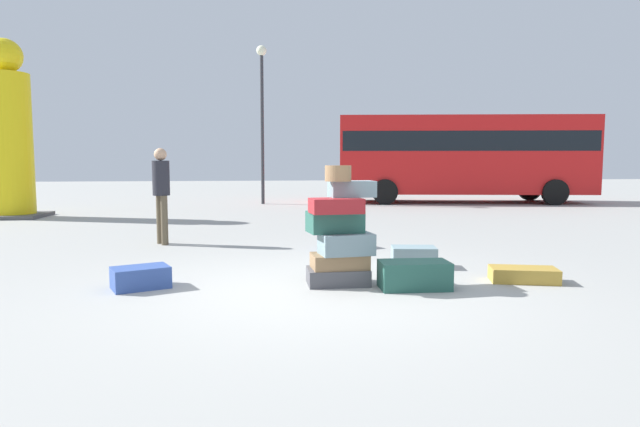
% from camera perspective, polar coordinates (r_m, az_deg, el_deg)
% --- Properties ---
extents(ground_plane, '(80.00, 80.00, 0.00)m').
position_cam_1_polar(ground_plane, '(6.11, -0.51, -8.23)').
color(ground_plane, '#9E9E99').
extents(suitcase_tower, '(0.82, 0.66, 1.42)m').
position_cam_1_polar(suitcase_tower, '(6.29, 2.20, -2.27)').
color(suitcase_tower, '#4C4C51').
rests_on(suitcase_tower, ground).
extents(suitcase_navy_upright_blue, '(0.73, 0.61, 0.25)m').
position_cam_1_polar(suitcase_navy_upright_blue, '(6.51, -18.73, -6.53)').
color(suitcase_navy_upright_blue, '#334F99').
rests_on(suitcase_navy_upright_blue, ground).
extents(suitcase_teal_behind_tower, '(0.81, 0.46, 0.32)m').
position_cam_1_polar(suitcase_teal_behind_tower, '(6.23, 10.11, -6.53)').
color(suitcase_teal_behind_tower, '#26594C').
rests_on(suitcase_teal_behind_tower, ground).
extents(suitcase_slate_foreground_far, '(0.67, 0.51, 0.28)m').
position_cam_1_polar(suitcase_slate_foreground_far, '(7.54, 10.05, -4.61)').
color(suitcase_slate_foreground_far, gray).
rests_on(suitcase_slate_foreground_far, ground).
extents(suitcase_tan_white_trunk, '(0.86, 0.59, 0.17)m').
position_cam_1_polar(suitcase_tan_white_trunk, '(6.96, 21.05, -6.16)').
color(suitcase_tan_white_trunk, '#B28C33').
rests_on(suitcase_tan_white_trunk, ground).
extents(suitcase_navy_foreground_near, '(0.83, 0.59, 0.23)m').
position_cam_1_polar(suitcase_navy_foreground_near, '(9.03, 2.60, -3.06)').
color(suitcase_navy_foreground_near, '#334F99').
rests_on(suitcase_navy_foreground_near, ground).
extents(person_bearded_onlooker, '(0.30, 0.31, 1.71)m').
position_cam_1_polar(person_bearded_onlooker, '(9.82, -16.71, 2.75)').
color(person_bearded_onlooker, brown).
rests_on(person_bearded_onlooker, ground).
extents(yellow_dummy_statue, '(1.60, 1.60, 4.70)m').
position_cam_1_polar(yellow_dummy_statue, '(16.42, -30.46, 6.96)').
color(yellow_dummy_statue, yellow).
rests_on(yellow_dummy_statue, ground).
extents(parked_bus, '(9.42, 4.05, 3.15)m').
position_cam_1_polar(parked_bus, '(20.56, 15.06, 6.28)').
color(parked_bus, red).
rests_on(parked_bus, ground).
extents(lamp_post, '(0.36, 0.36, 5.58)m').
position_cam_1_polar(lamp_post, '(19.28, -6.26, 12.04)').
color(lamp_post, '#333338').
rests_on(lamp_post, ground).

